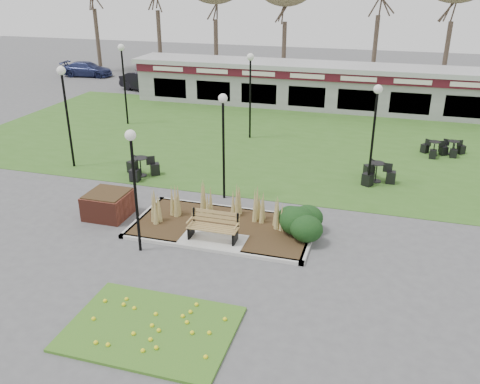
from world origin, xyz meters
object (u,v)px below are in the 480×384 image
(lamp_post_near_right, at_px, (223,124))
(bistro_set_a, at_px, (141,170))
(lamp_post_mid_right, at_px, (250,77))
(lamp_post_near_left, at_px, (133,165))
(park_bench, at_px, (214,226))
(car_silver, at_px, (156,70))
(brick_planter, at_px, (108,204))
(lamp_post_mid_left, at_px, (64,95))
(car_blue, at_px, (87,69))
(bistro_set_c, at_px, (434,151))
(lamp_post_far_left, at_px, (123,67))
(bistro_set_b, at_px, (376,175))
(bistro_set_d, at_px, (452,150))
(car_black, at_px, (146,82))
(food_pavilion, at_px, (311,85))
(lamp_post_far_right, at_px, (375,114))

(lamp_post_near_right, height_order, bistro_set_a, lamp_post_near_right)
(lamp_post_mid_right, relative_size, bistro_set_a, 2.82)
(lamp_post_near_right, bearing_deg, lamp_post_near_left, -105.18)
(park_bench, bearing_deg, lamp_post_mid_right, 99.64)
(car_silver, bearing_deg, brick_planter, -136.87)
(lamp_post_mid_left, relative_size, car_blue, 1.06)
(lamp_post_mid_left, bearing_deg, park_bench, -29.86)
(lamp_post_near_left, distance_m, bistro_set_c, 16.20)
(lamp_post_mid_left, height_order, lamp_post_far_left, lamp_post_far_left)
(brick_planter, height_order, bistro_set_a, brick_planter)
(car_silver, bearing_deg, lamp_post_near_right, -127.38)
(brick_planter, height_order, car_silver, car_silver)
(bistro_set_b, height_order, bistro_set_d, bistro_set_b)
(lamp_post_mid_left, height_order, bistro_set_a, lamp_post_mid_left)
(lamp_post_far_left, height_order, bistro_set_b, lamp_post_far_left)
(car_black, bearing_deg, lamp_post_mid_right, -111.47)
(bistro_set_a, xyz_separation_m, car_silver, (-9.33, 21.56, 0.40))
(food_pavilion, xyz_separation_m, lamp_post_mid_left, (-8.70, -14.72, 1.91))
(bistro_set_d, distance_m, car_silver, 27.08)
(lamp_post_far_right, bearing_deg, park_bench, -126.39)
(food_pavilion, height_order, bistro_set_d, food_pavilion)
(lamp_post_far_right, relative_size, car_blue, 0.99)
(food_pavilion, relative_size, lamp_post_near_right, 5.81)
(lamp_post_near_right, distance_m, bistro_set_b, 7.29)
(park_bench, distance_m, food_pavilion, 19.73)
(lamp_post_far_left, bearing_deg, car_blue, 129.88)
(park_bench, height_order, bistro_set_c, park_bench)
(lamp_post_far_left, xyz_separation_m, bistro_set_b, (14.77, -5.29, -3.10))
(park_bench, bearing_deg, lamp_post_near_left, -149.36)
(park_bench, distance_m, lamp_post_near_right, 4.43)
(lamp_post_near_right, relative_size, lamp_post_mid_left, 0.91)
(lamp_post_near_right, height_order, lamp_post_far_left, lamp_post_far_left)
(car_silver, bearing_deg, lamp_post_far_left, -139.96)
(car_black, bearing_deg, lamp_post_near_left, -134.84)
(brick_planter, distance_m, lamp_post_far_right, 11.01)
(food_pavilion, relative_size, car_silver, 5.93)
(lamp_post_near_left, relative_size, bistro_set_d, 3.15)
(park_bench, height_order, bistro_set_d, park_bench)
(lamp_post_near_right, xyz_separation_m, bistro_set_d, (9.27, 8.30, -2.84))
(park_bench, xyz_separation_m, car_black, (-12.89, 21.15, 0.14))
(food_pavilion, distance_m, lamp_post_far_left, 12.42)
(lamp_post_far_right, xyz_separation_m, car_blue, (-25.26, 18.87, -2.53))
(lamp_post_far_right, bearing_deg, food_pavilion, 109.34)
(bistro_set_d, bearing_deg, lamp_post_mid_left, -158.18)
(lamp_post_near_right, relative_size, bistro_set_b, 2.62)
(lamp_post_far_right, bearing_deg, lamp_post_mid_right, 141.40)
(lamp_post_mid_right, xyz_separation_m, lamp_post_far_right, (6.67, -5.33, -0.16))
(bistro_set_c, relative_size, car_silver, 0.32)
(lamp_post_far_right, xyz_separation_m, bistro_set_d, (3.78, 5.50, -2.92))
(lamp_post_mid_left, distance_m, lamp_post_far_left, 7.43)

